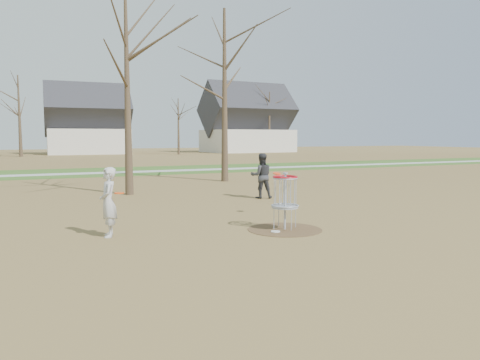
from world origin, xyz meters
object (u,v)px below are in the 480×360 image
object	(u,v)px
player_throwing	(261,176)
disc_grounded	(275,231)
disc_golf_basket	(285,192)
player_standing	(108,202)

from	to	relation	value
player_throwing	disc_grounded	xyz separation A→B (m)	(-2.51, -5.57, -0.80)
disc_grounded	disc_golf_basket	bearing A→B (deg)	26.71
player_standing	disc_golf_basket	distance (m)	4.10
player_throwing	disc_golf_basket	xyz separation A→B (m)	(-2.16, -5.39, 0.09)
player_standing	disc_grounded	xyz separation A→B (m)	(3.63, -1.15, -0.76)
player_throwing	disc_grounded	bearing A→B (deg)	82.27
player_standing	disc_golf_basket	bearing A→B (deg)	85.23
player_standing	player_throwing	size ratio (longest dim) A/B	0.95
disc_grounded	disc_golf_basket	world-z (taller)	disc_golf_basket
player_throwing	player_standing	bearing A→B (deg)	52.33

